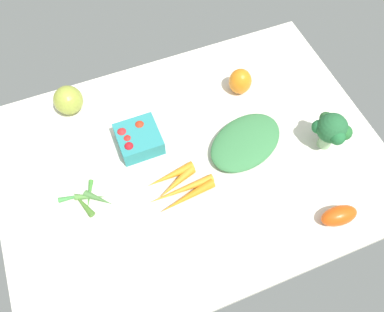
{
  "coord_description": "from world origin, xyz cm",
  "views": [
    {
      "loc": [
        19.83,
        49.71,
        96.36
      ],
      "look_at": [
        0.0,
        0.0,
        4.0
      ],
      "focal_mm": 37.13,
      "sensor_mm": 36.0,
      "label": 1
    }
  ],
  "objects_px": {
    "bell_pepper_orange": "(240,81)",
    "roma_tomato": "(339,216)",
    "berry_basket": "(138,139)",
    "broccoli_head": "(332,130)",
    "heirloom_tomato_green": "(68,100)",
    "okra_pile": "(88,199)",
    "leafy_greens_clump": "(246,142)",
    "carrot_bunch": "(179,187)"
  },
  "relations": [
    {
      "from": "bell_pepper_orange",
      "to": "roma_tomato",
      "type": "bearing_deg",
      "value": 96.12
    },
    {
      "from": "bell_pepper_orange",
      "to": "roma_tomato",
      "type": "xyz_separation_m",
      "value": [
        -0.05,
        0.47,
        -0.02
      ]
    },
    {
      "from": "roma_tomato",
      "to": "berry_basket",
      "type": "bearing_deg",
      "value": -40.24
    },
    {
      "from": "roma_tomato",
      "to": "broccoli_head",
      "type": "bearing_deg",
      "value": -108.07
    },
    {
      "from": "roma_tomato",
      "to": "bell_pepper_orange",
      "type": "bearing_deg",
      "value": -78.76
    },
    {
      "from": "berry_basket",
      "to": "heirloom_tomato_green",
      "type": "height_order",
      "value": "heirloom_tomato_green"
    },
    {
      "from": "berry_basket",
      "to": "okra_pile",
      "type": "relative_size",
      "value": 0.86
    },
    {
      "from": "leafy_greens_clump",
      "to": "carrot_bunch",
      "type": "distance_m",
      "value": 0.23
    },
    {
      "from": "broccoli_head",
      "to": "heirloom_tomato_green",
      "type": "xyz_separation_m",
      "value": [
        0.63,
        -0.38,
        -0.03
      ]
    },
    {
      "from": "berry_basket",
      "to": "okra_pile",
      "type": "distance_m",
      "value": 0.21
    },
    {
      "from": "broccoli_head",
      "to": "heirloom_tomato_green",
      "type": "relative_size",
      "value": 1.46
    },
    {
      "from": "leafy_greens_clump",
      "to": "heirloom_tomato_green",
      "type": "relative_size",
      "value": 2.72
    },
    {
      "from": "leafy_greens_clump",
      "to": "carrot_bunch",
      "type": "height_order",
      "value": "leafy_greens_clump"
    },
    {
      "from": "bell_pepper_orange",
      "to": "berry_basket",
      "type": "height_order",
      "value": "bell_pepper_orange"
    },
    {
      "from": "bell_pepper_orange",
      "to": "heirloom_tomato_green",
      "type": "distance_m",
      "value": 0.5
    },
    {
      "from": "broccoli_head",
      "to": "leafy_greens_clump",
      "type": "bearing_deg",
      "value": -20.89
    },
    {
      "from": "berry_basket",
      "to": "leafy_greens_clump",
      "type": "relative_size",
      "value": 0.5
    },
    {
      "from": "berry_basket",
      "to": "carrot_bunch",
      "type": "xyz_separation_m",
      "value": [
        -0.05,
        0.17,
        -0.01
      ]
    },
    {
      "from": "broccoli_head",
      "to": "roma_tomato",
      "type": "height_order",
      "value": "broccoli_head"
    },
    {
      "from": "bell_pepper_orange",
      "to": "leafy_greens_clump",
      "type": "distance_m",
      "value": 0.2
    },
    {
      "from": "bell_pepper_orange",
      "to": "roma_tomato",
      "type": "height_order",
      "value": "bell_pepper_orange"
    },
    {
      "from": "berry_basket",
      "to": "okra_pile",
      "type": "bearing_deg",
      "value": 33.71
    },
    {
      "from": "bell_pepper_orange",
      "to": "carrot_bunch",
      "type": "xyz_separation_m",
      "value": [
        0.29,
        0.24,
        -0.03
      ]
    },
    {
      "from": "okra_pile",
      "to": "leafy_greens_clump",
      "type": "bearing_deg",
      "value": -179.98
    },
    {
      "from": "bell_pepper_orange",
      "to": "heirloom_tomato_green",
      "type": "xyz_separation_m",
      "value": [
        0.49,
        -0.12,
        0.0
      ]
    },
    {
      "from": "roma_tomato",
      "to": "leafy_greens_clump",
      "type": "bearing_deg",
      "value": -61.88
    },
    {
      "from": "okra_pile",
      "to": "carrot_bunch",
      "type": "relative_size",
      "value": 0.74
    },
    {
      "from": "bell_pepper_orange",
      "to": "okra_pile",
      "type": "bearing_deg",
      "value": 19.96
    },
    {
      "from": "okra_pile",
      "to": "carrot_bunch",
      "type": "height_order",
      "value": "carrot_bunch"
    },
    {
      "from": "leafy_greens_clump",
      "to": "carrot_bunch",
      "type": "relative_size",
      "value": 1.26
    },
    {
      "from": "okra_pile",
      "to": "roma_tomato",
      "type": "xyz_separation_m",
      "value": [
        -0.56,
        0.28,
        0.02
      ]
    },
    {
      "from": "roma_tomato",
      "to": "heirloom_tomato_green",
      "type": "xyz_separation_m",
      "value": [
        0.54,
        -0.59,
        0.02
      ]
    },
    {
      "from": "berry_basket",
      "to": "heirloom_tomato_green",
      "type": "xyz_separation_m",
      "value": [
        0.15,
        -0.19,
        0.01
      ]
    },
    {
      "from": "leafy_greens_clump",
      "to": "roma_tomato",
      "type": "relative_size",
      "value": 2.42
    },
    {
      "from": "leafy_greens_clump",
      "to": "broccoli_head",
      "type": "bearing_deg",
      "value": 159.11
    },
    {
      "from": "broccoli_head",
      "to": "roma_tomato",
      "type": "distance_m",
      "value": 0.23
    },
    {
      "from": "roma_tomato",
      "to": "carrot_bunch",
      "type": "relative_size",
      "value": 0.52
    },
    {
      "from": "roma_tomato",
      "to": "carrot_bunch",
      "type": "distance_m",
      "value": 0.41
    },
    {
      "from": "berry_basket",
      "to": "heirloom_tomato_green",
      "type": "relative_size",
      "value": 1.36
    },
    {
      "from": "roma_tomato",
      "to": "okra_pile",
      "type": "bearing_deg",
      "value": -21.35
    },
    {
      "from": "carrot_bunch",
      "to": "leafy_greens_clump",
      "type": "bearing_deg",
      "value": -165.59
    },
    {
      "from": "broccoli_head",
      "to": "okra_pile",
      "type": "relative_size",
      "value": 0.92
    }
  ]
}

